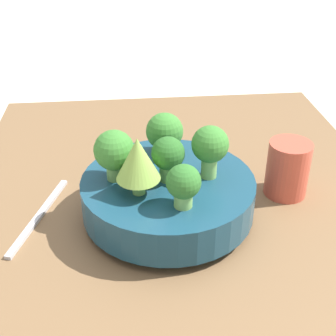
{
  "coord_description": "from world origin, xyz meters",
  "views": [
    {
      "loc": [
        0.56,
        -0.08,
        0.49
      ],
      "look_at": [
        -0.03,
        -0.03,
        0.14
      ],
      "focal_mm": 50.0,
      "sensor_mm": 36.0,
      "label": 1
    }
  ],
  "objects": [
    {
      "name": "ground_plane",
      "position": [
        0.0,
        0.0,
        0.0
      ],
      "size": [
        6.0,
        6.0,
        0.0
      ],
      "primitive_type": "plane",
      "color": "beige"
    },
    {
      "name": "table",
      "position": [
        0.0,
        0.0,
        0.02
      ],
      "size": [
        1.01,
        0.72,
        0.05
      ],
      "color": "brown",
      "rests_on": "ground_plane"
    },
    {
      "name": "bowl",
      "position": [
        -0.03,
        -0.03,
        0.09
      ],
      "size": [
        0.26,
        0.26,
        0.07
      ],
      "color": "navy",
      "rests_on": "table"
    },
    {
      "name": "broccoli_floret_front",
      "position": [
        -0.04,
        -0.1,
        0.16
      ],
      "size": [
        0.06,
        0.06,
        0.08
      ],
      "color": "#609347",
      "rests_on": "bowl"
    },
    {
      "name": "broccoli_floret_right",
      "position": [
        0.04,
        -0.01,
        0.15
      ],
      "size": [
        0.05,
        0.05,
        0.06
      ],
      "color": "#7AB256",
      "rests_on": "bowl"
    },
    {
      "name": "romanesco_piece_near",
      "position": [
        0.01,
        -0.07,
        0.17
      ],
      "size": [
        0.06,
        0.06,
        0.09
      ],
      "color": "#6BA34C",
      "rests_on": "bowl"
    },
    {
      "name": "broccoli_floret_center",
      "position": [
        -0.03,
        -0.03,
        0.16
      ],
      "size": [
        0.05,
        0.05,
        0.07
      ],
      "color": "#609347",
      "rests_on": "bowl"
    },
    {
      "name": "broccoli_floret_left",
      "position": [
        -0.1,
        -0.02,
        0.16
      ],
      "size": [
        0.06,
        0.06,
        0.07
      ],
      "color": "#7AB256",
      "rests_on": "bowl"
    },
    {
      "name": "broccoli_floret_back",
      "position": [
        -0.03,
        0.04,
        0.17
      ],
      "size": [
        0.05,
        0.05,
        0.08
      ],
      "color": "#7AB256",
      "rests_on": "bowl"
    },
    {
      "name": "cup",
      "position": [
        -0.07,
        0.18,
        0.1
      ],
      "size": [
        0.07,
        0.07,
        0.09
      ],
      "color": "#C64C38",
      "rests_on": "table"
    },
    {
      "name": "fork",
      "position": [
        -0.04,
        -0.23,
        0.05
      ],
      "size": [
        0.19,
        0.07,
        0.01
      ],
      "color": "#B2B2B7",
      "rests_on": "table"
    }
  ]
}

